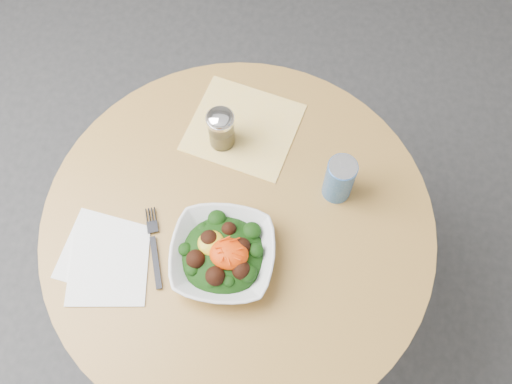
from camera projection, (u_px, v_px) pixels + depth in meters
The scene contains 8 objects.
ground at pixel (244, 302), 1.98m from camera, with size 6.00×6.00×0.00m, color #323235.
table at pixel (240, 251), 1.47m from camera, with size 0.90×0.90×0.75m.
cloth_napkin at pixel (243, 127), 1.40m from camera, with size 0.25×0.23×0.00m, color #FDB60D.
paper_napkins at pixel (105, 260), 1.26m from camera, with size 0.22×0.23×0.00m.
salad_bowl at pixel (223, 255), 1.23m from camera, with size 0.23×0.23×0.08m.
fork at pixel (154, 244), 1.27m from camera, with size 0.08×0.19×0.00m.
spice_shaker at pixel (221, 129), 1.33m from camera, with size 0.07×0.07×0.12m.
beverage_can at pixel (339, 179), 1.27m from camera, with size 0.07×0.07×0.13m.
Camera 1 is at (0.10, -0.46, 1.96)m, focal length 40.00 mm.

